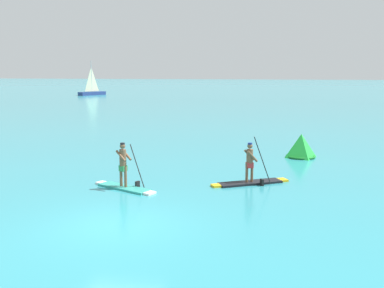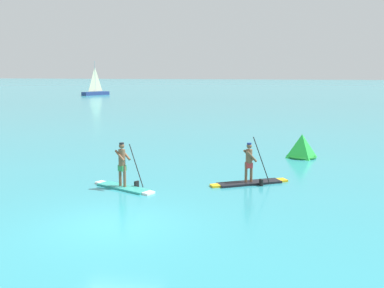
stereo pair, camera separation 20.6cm
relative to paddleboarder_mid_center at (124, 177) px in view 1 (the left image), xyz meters
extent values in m
plane|color=teal|center=(1.17, -3.98, -0.46)|extent=(440.00, 440.00, 0.00)
cube|color=teal|center=(-0.01, -0.01, -0.42)|extent=(2.36, 1.55, 0.08)
cube|color=white|center=(1.17, -0.57, -0.42)|extent=(0.45, 0.51, 0.08)
cube|color=white|center=(-1.19, 0.55, -0.42)|extent=(0.42, 0.46, 0.08)
cylinder|color=brown|center=(0.06, -0.04, 0.02)|extent=(0.11, 0.11, 0.81)
cylinder|color=brown|center=(-0.16, 0.06, 0.02)|extent=(0.11, 0.11, 0.81)
cube|color=#338C4C|center=(-0.05, 0.01, 0.34)|extent=(0.33, 0.31, 0.22)
cylinder|color=brown|center=(-0.05, 0.01, 0.75)|extent=(0.26, 0.26, 0.63)
sphere|color=brown|center=(-0.05, 0.01, 1.20)|extent=(0.21, 0.21, 0.21)
cylinder|color=black|center=(-0.05, 0.01, 1.29)|extent=(0.18, 0.18, 0.06)
cylinder|color=brown|center=(0.06, 0.13, 0.84)|extent=(0.50, 0.32, 0.43)
cylinder|color=brown|center=(-0.07, -0.15, 0.84)|extent=(0.50, 0.32, 0.43)
cylinder|color=black|center=(0.44, 0.23, 0.41)|extent=(0.67, 0.34, 1.63)
cube|color=black|center=(0.44, 0.23, -0.36)|extent=(0.16, 0.22, 0.32)
cube|color=black|center=(4.68, 1.72, -0.42)|extent=(2.58, 1.86, 0.08)
cube|color=yellow|center=(5.95, 2.46, -0.42)|extent=(0.51, 0.55, 0.08)
cube|color=yellow|center=(3.41, 0.98, -0.42)|extent=(0.47, 0.49, 0.08)
cylinder|color=brown|center=(4.74, 1.76, 0.01)|extent=(0.11, 0.11, 0.78)
cylinder|color=brown|center=(4.55, 1.64, 0.01)|extent=(0.11, 0.11, 0.78)
cube|color=red|center=(4.65, 1.70, 0.31)|extent=(0.34, 0.32, 0.22)
cylinder|color=brown|center=(4.65, 1.70, 0.67)|extent=(0.26, 0.26, 0.55)
sphere|color=brown|center=(4.65, 1.70, 1.08)|extent=(0.21, 0.21, 0.21)
cylinder|color=navy|center=(4.65, 1.70, 1.17)|extent=(0.18, 0.18, 0.06)
cylinder|color=brown|center=(4.61, 1.86, 0.68)|extent=(0.43, 0.31, 0.50)
cylinder|color=brown|center=(4.77, 1.59, 0.68)|extent=(0.43, 0.31, 0.50)
cylinder|color=black|center=(5.16, 1.52, 0.55)|extent=(0.69, 0.43, 1.93)
cube|color=black|center=(5.16, 1.52, -0.36)|extent=(0.17, 0.21, 0.32)
pyramid|color=green|center=(6.87, 7.85, 0.15)|extent=(1.69, 1.69, 1.24)
torus|color=#167226|center=(6.87, 7.85, -0.40)|extent=(1.53, 1.53, 0.12)
cube|color=navy|center=(-28.76, 62.39, -0.16)|extent=(3.94, 5.25, 0.62)
cylinder|color=#B2B2B7|center=(-28.76, 62.39, 2.96)|extent=(0.12, 0.12, 5.61)
pyramid|color=beige|center=(-28.76, 62.39, 2.48)|extent=(1.10, 2.14, 4.46)
camera|label=1|loc=(5.87, -16.02, 4.03)|focal=42.24mm
camera|label=2|loc=(6.07, -15.98, 4.03)|focal=42.24mm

